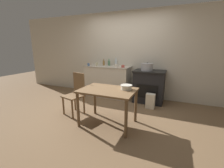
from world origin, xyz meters
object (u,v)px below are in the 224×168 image
at_px(bottle_far_left, 109,63).
at_px(cup_mid_right, 116,66).
at_px(flour_sack, 150,101).
at_px(cup_center_right, 89,65).
at_px(stock_pot, 147,67).
at_px(cup_center_left, 123,66).
at_px(work_table, 108,95).
at_px(mixing_bowl_large, 126,87).
at_px(chair, 76,93).
at_px(bottle_left, 104,63).
at_px(stove, 149,86).
at_px(cup_center, 97,64).
at_px(bottle_mid_left, 116,63).

distance_m(bottle_far_left, cup_mid_right, 0.49).
bearing_deg(flour_sack, cup_center_right, 171.92).
relative_size(flour_sack, stock_pot, 1.16).
bearing_deg(bottle_far_left, cup_center_left, -27.61).
bearing_deg(cup_mid_right, bottle_far_left, 139.60).
height_order(work_table, mixing_bowl_large, mixing_bowl_large).
bearing_deg(stock_pot, chair, -133.94).
distance_m(work_table, mixing_bowl_large, 0.39).
xyz_separation_m(chair, cup_center_right, (-0.40, 1.24, 0.50)).
bearing_deg(bottle_far_left, mixing_bowl_large, -56.01).
bearing_deg(bottle_far_left, cup_center_right, -147.32).
height_order(chair, cup_center_left, cup_center_left).
bearing_deg(stock_pot, cup_center_right, -174.77).
xyz_separation_m(chair, bottle_far_left, (0.13, 1.58, 0.54)).
relative_size(bottle_left, cup_mid_right, 2.25).
xyz_separation_m(stove, bottle_far_left, (-1.29, 0.13, 0.59)).
height_order(mixing_bowl_large, cup_center_right, cup_center_right).
height_order(bottle_left, cup_center_right, bottle_left).
bearing_deg(stock_pot, bottle_far_left, 171.44).
distance_m(bottle_far_left, cup_center, 0.39).
xyz_separation_m(chair, mixing_bowl_large, (1.23, -0.05, 0.28)).
distance_m(flour_sack, bottle_far_left, 1.77).
relative_size(bottle_far_left, cup_mid_right, 2.27).
relative_size(work_table, cup_center, 10.73).
height_order(stove, mixing_bowl_large, stove).
distance_m(work_table, cup_mid_right, 1.56).
bearing_deg(cup_center_right, bottle_left, 42.29).
height_order(cup_center_right, cup_mid_right, cup_mid_right).
distance_m(stove, cup_center_left, 0.92).
relative_size(mixing_bowl_large, bottle_left, 1.08).
distance_m(stove, flour_sack, 0.57).
bearing_deg(flour_sack, bottle_left, 159.31).
bearing_deg(cup_center_left, work_table, -82.01).
bearing_deg(mixing_bowl_large, cup_center_left, 111.80).
relative_size(work_table, mixing_bowl_large, 4.71).
height_order(work_table, cup_center_right, cup_center_right).
bearing_deg(bottle_far_left, bottle_mid_left, 24.55).
distance_m(cup_center_left, cup_mid_right, 0.19).
height_order(work_table, chair, chair).
height_order(cup_center, cup_center_right, cup_center).
height_order(bottle_left, cup_center_left, bottle_left).
height_order(bottle_mid_left, cup_center_left, bottle_mid_left).
distance_m(stock_pot, cup_center, 1.56).
height_order(chair, stock_pot, stock_pot).
bearing_deg(cup_center, cup_center_right, -136.11).
height_order(stove, cup_center_left, cup_center_left).
height_order(work_table, bottle_left, bottle_left).
relative_size(stock_pot, cup_mid_right, 3.53).
xyz_separation_m(flour_sack, stock_pot, (-0.21, 0.44, 0.80)).
xyz_separation_m(flour_sack, mixing_bowl_large, (-0.32, -1.01, 0.59)).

